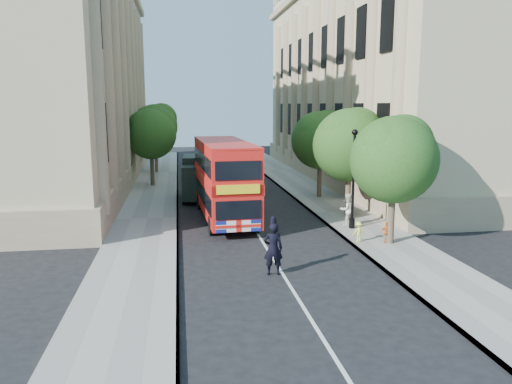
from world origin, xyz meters
name	(u,v)px	position (x,y,z in m)	size (l,w,h in m)	color
ground	(282,273)	(0.00, 0.00, 0.00)	(120.00, 120.00, 0.00)	black
pavement_right	(341,213)	(5.75, 10.00, 0.06)	(3.50, 80.00, 0.12)	gray
pavement_left	(147,219)	(-5.75, 10.00, 0.06)	(3.50, 80.00, 0.12)	gray
building_right	(381,76)	(13.80, 24.00, 9.00)	(12.00, 38.00, 18.00)	tan
building_left	(49,72)	(-13.80, 24.00, 9.00)	(12.00, 38.00, 18.00)	tan
tree_right_near	(395,155)	(5.84, 3.03, 4.25)	(4.00, 4.00, 6.08)	#473828
tree_right_mid	(350,141)	(5.84, 9.03, 4.45)	(4.20, 4.20, 6.37)	#473828
tree_right_far	(321,137)	(5.84, 15.03, 4.31)	(4.00, 4.00, 6.15)	#473828
tree_left_far	(151,131)	(-5.96, 22.03, 4.44)	(4.00, 4.00, 6.30)	#473828
tree_left_back	(156,124)	(-5.96, 30.03, 4.71)	(4.20, 4.20, 6.65)	#473828
lamp_post	(353,183)	(5.00, 6.00, 2.51)	(0.32, 0.32, 5.16)	black
double_decker_bus	(224,178)	(-1.36, 9.52, 2.43)	(2.99, 9.63, 4.40)	red
box_van	(199,179)	(-2.55, 15.95, 1.46)	(2.38, 5.30, 2.97)	black
police_constable	(273,249)	(-0.38, -0.17, 1.03)	(0.75, 0.49, 2.07)	black
woman_pedestrian	(347,210)	(4.93, 6.57, 0.99)	(0.84, 0.66, 1.74)	white
child_a	(387,232)	(5.64, 3.04, 0.62)	(0.59, 0.24, 1.00)	orange
child_b	(359,232)	(4.40, 3.42, 0.60)	(0.62, 0.36, 0.96)	#F4F353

